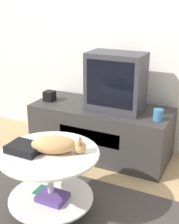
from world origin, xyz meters
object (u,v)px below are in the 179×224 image
at_px(tv, 116,82).
at_px(cat, 56,145).
at_px(speaker, 50,96).
at_px(dvd_box, 25,148).

height_order(tv, cat, tv).
xyz_separation_m(speaker, dvd_box, (0.47, -1.04, -0.01)).
relative_size(tv, speaker, 5.31).
xyz_separation_m(dvd_box, cat, (0.20, 0.08, 0.03)).
xyz_separation_m(tv, dvd_box, (-0.24, -1.08, -0.23)).
distance_m(tv, dvd_box, 1.13).
bearing_deg(speaker, dvd_box, -65.60).
xyz_separation_m(speaker, cat, (0.67, -0.96, 0.02)).
relative_size(dvd_box, cat, 0.50).
relative_size(speaker, cat, 0.22).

